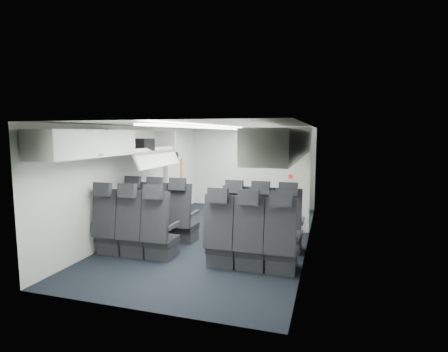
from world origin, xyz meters
The scene contains 13 objects.
cabin_shell centered at (0.00, 0.00, 1.12)m, with size 3.41×6.01×2.16m.
seat_row_front centered at (0.00, -0.53, 0.40)m, with size 3.33×0.56×1.24m.
seat_row_mid centered at (0.00, -1.43, 0.40)m, with size 3.33×0.56×1.24m.
overhead_bin_left_rear centered at (-1.40, -2.00, 1.86)m, with size 0.53×1.80×0.40m.
overhead_bin_left_front_open centered at (-1.44, -0.25, 1.74)m, with size 0.64×1.70×0.72m.
overhead_bin_right_rear centered at (1.40, -2.00, 1.86)m, with size 0.53×1.80×0.40m.
overhead_bin_right_front centered at (1.40, -0.25, 1.86)m, with size 0.53×1.70×0.40m.
bulkhead_partition centered at (0.98, 0.80, 1.08)m, with size 1.40×0.15×2.13m.
galley_unit centered at (0.95, 2.72, 0.95)m, with size 0.85×0.52×1.90m.
boarding_door centered at (-1.64, 1.55, 0.95)m, with size 0.12×1.27×1.86m.
flight_attendant centered at (0.33, 1.78, 0.86)m, with size 0.63×0.41×1.72m, color black.
carry_on_bag centered at (-1.41, -0.40, 1.78)m, with size 0.43×0.30×0.26m, color black.
papers centered at (0.52, 1.73, 1.03)m, with size 0.19×0.02×0.13m, color white.
Camera 1 is at (2.04, -6.32, 2.00)m, focal length 28.00 mm.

